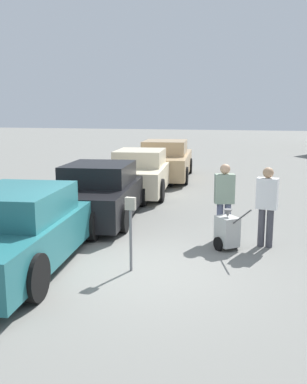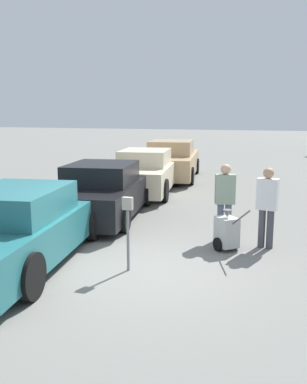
{
  "view_description": "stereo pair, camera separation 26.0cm",
  "coord_description": "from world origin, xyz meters",
  "px_view_note": "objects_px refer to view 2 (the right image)",
  "views": [
    {
      "loc": [
        2.15,
        -6.92,
        2.78
      ],
      "look_at": [
        -0.25,
        1.66,
        1.1
      ],
      "focal_mm": 40.0,
      "sensor_mm": 36.0,
      "label": 1
    },
    {
      "loc": [
        2.4,
        -6.84,
        2.78
      ],
      "look_at": [
        -0.25,
        1.66,
        1.1
      ],
      "focal_mm": 40.0,
      "sensor_mm": 36.0,
      "label": 2
    }
  ],
  "objects_px": {
    "parking_meter": "(128,220)",
    "person_worker": "(225,197)",
    "parked_car_teal": "(22,227)",
    "parked_car_tan": "(172,161)",
    "person_supervisor": "(267,203)",
    "parked_car_cream": "(146,173)",
    "parked_car_black": "(104,192)",
    "equipment_cart": "(227,232)"
  },
  "relations": [
    {
      "from": "parking_meter",
      "to": "person_worker",
      "type": "relative_size",
      "value": 0.79
    },
    {
      "from": "parked_car_teal",
      "to": "parked_car_tan",
      "type": "xyz_separation_m",
      "value": [
        -0.0,
        10.79,
        0.06
      ]
    },
    {
      "from": "parked_car_tan",
      "to": "person_supervisor",
      "type": "bearing_deg",
      "value": -71.19
    },
    {
      "from": "person_supervisor",
      "to": "parked_car_cream",
      "type": "bearing_deg",
      "value": -40.71
    },
    {
      "from": "parked_car_black",
      "to": "parked_car_teal",
      "type": "bearing_deg",
      "value": -97.8
    },
    {
      "from": "parking_meter",
      "to": "person_supervisor",
      "type": "distance_m",
      "value": 3.05
    },
    {
      "from": "parked_car_cream",
      "to": "parked_car_tan",
      "type": "relative_size",
      "value": 0.92
    },
    {
      "from": "parked_car_black",
      "to": "person_supervisor",
      "type": "relative_size",
      "value": 2.92
    },
    {
      "from": "parked_car_teal",
      "to": "person_worker",
      "type": "distance_m",
      "value": 4.24
    },
    {
      "from": "parked_car_cream",
      "to": "person_supervisor",
      "type": "bearing_deg",
      "value": -57.58
    },
    {
      "from": "person_worker",
      "to": "equipment_cart",
      "type": "bearing_deg",
      "value": 85.94
    },
    {
      "from": "parked_car_teal",
      "to": "parked_car_cream",
      "type": "bearing_deg",
      "value": 82.2
    },
    {
      "from": "parked_car_black",
      "to": "parked_car_cream",
      "type": "xyz_separation_m",
      "value": [
        -0.0,
        3.59,
        0.03
      ]
    },
    {
      "from": "parking_meter",
      "to": "parked_car_teal",
      "type": "bearing_deg",
      "value": -174.45
    },
    {
      "from": "equipment_cart",
      "to": "parked_car_cream",
      "type": "bearing_deg",
      "value": 83.35
    },
    {
      "from": "parked_car_teal",
      "to": "parked_car_tan",
      "type": "height_order",
      "value": "parked_car_tan"
    },
    {
      "from": "parked_car_cream",
      "to": "parking_meter",
      "type": "xyz_separation_m",
      "value": [
        2.03,
        -7.12,
        0.22
      ]
    },
    {
      "from": "person_worker",
      "to": "person_supervisor",
      "type": "height_order",
      "value": "person_worker"
    },
    {
      "from": "parked_car_tan",
      "to": "parked_car_black",
      "type": "bearing_deg",
      "value": -97.81
    },
    {
      "from": "parked_car_black",
      "to": "equipment_cart",
      "type": "bearing_deg",
      "value": -35.75
    },
    {
      "from": "equipment_cart",
      "to": "parking_meter",
      "type": "bearing_deg",
      "value": -171.88
    },
    {
      "from": "parked_car_tan",
      "to": "person_worker",
      "type": "xyz_separation_m",
      "value": [
        3.38,
        -8.24,
        0.22
      ]
    },
    {
      "from": "parked_car_tan",
      "to": "equipment_cart",
      "type": "distance_m",
      "value": 9.62
    },
    {
      "from": "parked_car_black",
      "to": "parked_car_tan",
      "type": "xyz_separation_m",
      "value": [
        0.0,
        7.06,
        0.06
      ]
    },
    {
      "from": "person_supervisor",
      "to": "person_worker",
      "type": "bearing_deg",
      "value": -9.37
    },
    {
      "from": "parked_car_black",
      "to": "person_worker",
      "type": "distance_m",
      "value": 3.59
    },
    {
      "from": "parked_car_cream",
      "to": "parked_car_tan",
      "type": "distance_m",
      "value": 3.48
    },
    {
      "from": "equipment_cart",
      "to": "person_worker",
      "type": "bearing_deg",
      "value": 62.8
    },
    {
      "from": "parked_car_cream",
      "to": "equipment_cart",
      "type": "height_order",
      "value": "parked_car_cream"
    },
    {
      "from": "parking_meter",
      "to": "person_supervisor",
      "type": "bearing_deg",
      "value": 42.35
    },
    {
      "from": "person_worker",
      "to": "person_supervisor",
      "type": "relative_size",
      "value": 1.0
    },
    {
      "from": "parked_car_teal",
      "to": "equipment_cart",
      "type": "bearing_deg",
      "value": 19.86
    },
    {
      "from": "parked_car_cream",
      "to": "person_supervisor",
      "type": "xyz_separation_m",
      "value": [
        4.28,
        -5.06,
        0.24
      ]
    },
    {
      "from": "parking_meter",
      "to": "person_supervisor",
      "type": "height_order",
      "value": "person_supervisor"
    },
    {
      "from": "parking_meter",
      "to": "person_worker",
      "type": "distance_m",
      "value": 2.72
    },
    {
      "from": "parked_car_black",
      "to": "parking_meter",
      "type": "bearing_deg",
      "value": -67.95
    },
    {
      "from": "parked_car_cream",
      "to": "parked_car_tan",
      "type": "xyz_separation_m",
      "value": [
        0.0,
        3.48,
        0.03
      ]
    },
    {
      "from": "parked_car_teal",
      "to": "equipment_cart",
      "type": "height_order",
      "value": "parked_car_teal"
    },
    {
      "from": "parked_car_cream",
      "to": "equipment_cart",
      "type": "xyz_separation_m",
      "value": [
        3.53,
        -5.46,
        -0.32
      ]
    },
    {
      "from": "parked_car_black",
      "to": "parked_car_cream",
      "type": "bearing_deg",
      "value": 82.19
    },
    {
      "from": "parked_car_black",
      "to": "equipment_cart",
      "type": "distance_m",
      "value": 4.01
    },
    {
      "from": "parked_car_tan",
      "to": "equipment_cart",
      "type": "relative_size",
      "value": 5.28
    }
  ]
}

